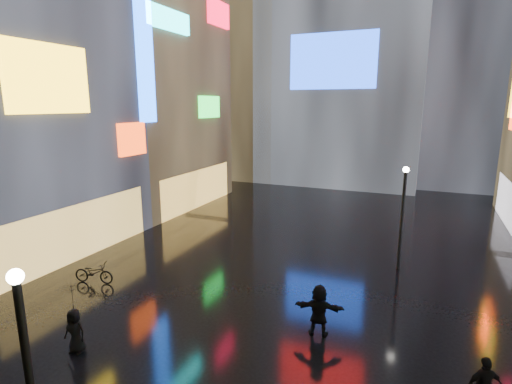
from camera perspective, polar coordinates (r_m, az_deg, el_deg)
The scene contains 10 objects.
ground at distance 23.17m, azimuth 7.86°, elevation -8.20°, with size 140.00×140.00×0.00m, color black.
building_left_far at distance 34.64m, azimuth -16.11°, elevation 16.69°, with size 10.28×12.00×22.00m.
tower_flank_right at distance 47.95m, azimuth 29.01°, elevation 21.63°, with size 12.00×12.00×34.00m, color black.
tower_flank_left at distance 47.48m, azimuth -1.41°, elevation 18.31°, with size 10.00×10.00×26.00m, color black.
lamp_near at distance 9.54m, azimuth -29.64°, elevation -22.12°, with size 0.30×0.30×5.20m.
lamp_far at distance 20.88m, azimuth 20.20°, elevation -2.69°, with size 0.30×0.30×5.20m.
pedestrian_4 at distance 15.23m, azimuth -24.43°, elevation -17.61°, with size 0.75×0.49×1.53m, color black.
pedestrian_5 at distance 14.94m, azimuth 8.97°, elevation -16.37°, with size 1.77×0.56×1.91m, color black.
umbrella_2 at distance 14.69m, azimuth -24.86°, elevation -13.51°, with size 0.96×0.98×0.88m, color black.
bicycle at distance 20.25m, azimuth -22.15°, elevation -10.62°, with size 0.66×1.90×1.00m, color black.
Camera 1 is at (5.54, -0.99, 8.10)m, focal length 28.00 mm.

